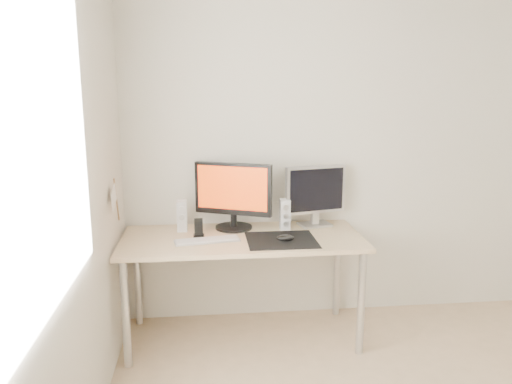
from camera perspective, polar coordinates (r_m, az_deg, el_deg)
wall_back at (r=3.77m, az=12.19°, el=4.70°), size 3.50×0.00×3.50m
wall_left at (r=1.94m, az=-23.04°, el=-2.77°), size 0.00×3.50×3.50m
window_pane at (r=1.89m, az=-23.31°, el=4.57°), size 0.00×1.30×1.30m
mousepad at (r=3.26m, az=2.91°, el=-5.49°), size 0.45×0.40×0.00m
mouse at (r=3.23m, az=3.35°, el=-5.27°), size 0.11×0.07×0.04m
desk at (r=3.36m, az=-1.58°, el=-6.39°), size 1.60×0.70×0.73m
main_monitor at (r=3.45m, az=-2.63°, el=-0.16°), size 0.52×0.34×0.47m
second_monitor at (r=3.56m, az=6.81°, el=-0.08°), size 0.45×0.21×0.43m
speaker_left at (r=3.47m, az=-8.45°, el=-2.72°), size 0.07×0.08×0.21m
speaker_right at (r=3.48m, az=3.32°, el=-2.57°), size 0.07×0.08×0.21m
keyboard at (r=3.25m, az=-5.59°, el=-5.52°), size 0.43×0.19×0.02m
phone_dock at (r=3.34m, az=-6.56°, el=-4.49°), size 0.07×0.06×0.13m
pennant at (r=3.15m, az=-15.84°, el=-0.62°), size 0.01×0.23×0.29m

